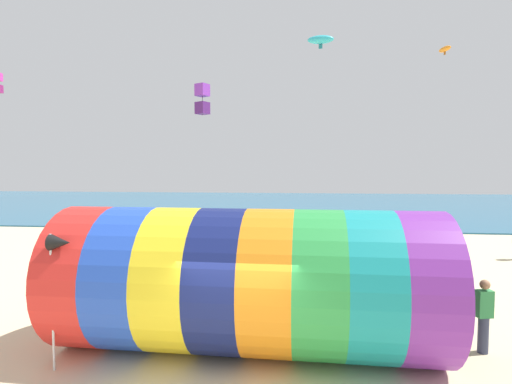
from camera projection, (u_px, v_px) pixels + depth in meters
The scene contains 8 objects.
sea at pixel (287, 204), 47.49m from camera, with size 120.00×40.00×0.10m, color #236084.
giant_inflatable_tube at pixel (248, 280), 9.51m from camera, with size 9.04×3.65×3.43m.
kite_handler at pixel (484, 315), 9.45m from camera, with size 0.40×0.29×1.77m.
kite_orange_parafoil at pixel (445, 49), 16.19m from camera, with size 0.48×0.72×0.36m.
kite_purple_box at pixel (202, 99), 21.57m from camera, with size 0.81×0.81×1.72m.
kite_cyan_parafoil at pixel (321, 40), 13.45m from camera, with size 0.90×0.38×0.44m.
bystander_near_water at pixel (93, 263), 14.74m from camera, with size 0.37×0.42×1.74m.
beach_flag at pixel (59, 249), 8.49m from camera, with size 0.47×0.36×2.99m.
Camera 1 is at (1.22, -7.64, 4.41)m, focal length 28.00 mm.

